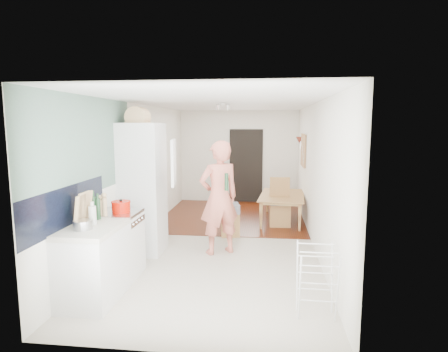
% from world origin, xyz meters
% --- Properties ---
extents(room_shell, '(3.20, 7.00, 2.50)m').
position_xyz_m(room_shell, '(0.00, 0.00, 1.25)').
color(room_shell, white).
rests_on(room_shell, ground).
extents(floor, '(3.20, 7.00, 0.01)m').
position_xyz_m(floor, '(0.00, 0.00, 0.00)').
color(floor, '#BBAF9E').
rests_on(floor, ground).
extents(wood_floor_overlay, '(3.20, 3.30, 0.01)m').
position_xyz_m(wood_floor_overlay, '(0.00, 1.85, 0.01)').
color(wood_floor_overlay, '#561809').
rests_on(wood_floor_overlay, room_shell).
extents(sage_wall_panel, '(0.02, 3.00, 1.30)m').
position_xyz_m(sage_wall_panel, '(-1.59, -2.00, 1.85)').
color(sage_wall_panel, slate).
rests_on(sage_wall_panel, room_shell).
extents(tile_splashback, '(0.02, 1.90, 0.50)m').
position_xyz_m(tile_splashback, '(-1.59, -2.55, 1.15)').
color(tile_splashback, black).
rests_on(tile_splashback, room_shell).
extents(doorway_recess, '(0.90, 0.04, 2.00)m').
position_xyz_m(doorway_recess, '(0.20, 3.48, 1.00)').
color(doorway_recess, black).
rests_on(doorway_recess, room_shell).
extents(base_cabinet, '(0.60, 0.90, 0.86)m').
position_xyz_m(base_cabinet, '(-1.30, -2.55, 0.43)').
color(base_cabinet, silver).
rests_on(base_cabinet, room_shell).
extents(worktop, '(0.62, 0.92, 0.06)m').
position_xyz_m(worktop, '(-1.30, -2.55, 0.89)').
color(worktop, beige).
rests_on(worktop, room_shell).
extents(range_cooker, '(0.60, 0.60, 0.88)m').
position_xyz_m(range_cooker, '(-1.30, -1.80, 0.44)').
color(range_cooker, silver).
rests_on(range_cooker, room_shell).
extents(cooker_top, '(0.60, 0.60, 0.04)m').
position_xyz_m(cooker_top, '(-1.30, -1.80, 0.90)').
color(cooker_top, '#B3B4B6').
rests_on(cooker_top, room_shell).
extents(fridge_housing, '(0.66, 0.66, 2.15)m').
position_xyz_m(fridge_housing, '(-1.27, -0.78, 1.07)').
color(fridge_housing, silver).
rests_on(fridge_housing, room_shell).
extents(fridge_door, '(0.14, 0.56, 0.70)m').
position_xyz_m(fridge_door, '(-0.66, -1.08, 1.55)').
color(fridge_door, silver).
rests_on(fridge_door, room_shell).
extents(fridge_interior, '(0.02, 0.52, 0.66)m').
position_xyz_m(fridge_interior, '(-0.96, -0.78, 1.55)').
color(fridge_interior, white).
rests_on(fridge_interior, room_shell).
extents(pinboard, '(0.03, 0.90, 0.70)m').
position_xyz_m(pinboard, '(1.58, 1.90, 1.55)').
color(pinboard, tan).
rests_on(pinboard, room_shell).
extents(pinboard_frame, '(0.00, 0.94, 0.74)m').
position_xyz_m(pinboard_frame, '(1.57, 1.90, 1.55)').
color(pinboard_frame, '#AC884B').
rests_on(pinboard_frame, room_shell).
extents(wall_sconce, '(0.18, 0.18, 0.16)m').
position_xyz_m(wall_sconce, '(1.54, 2.55, 1.75)').
color(wall_sconce, maroon).
rests_on(wall_sconce, room_shell).
extents(person, '(0.96, 0.87, 2.21)m').
position_xyz_m(person, '(-0.00, -0.70, 1.10)').
color(person, '#D46F5B').
rests_on(person, floor).
extents(dining_table, '(0.92, 1.50, 0.50)m').
position_xyz_m(dining_table, '(1.14, 1.50, 0.25)').
color(dining_table, '#AC884B').
rests_on(dining_table, floor).
extents(dining_chair, '(0.44, 0.44, 1.01)m').
position_xyz_m(dining_chair, '(1.05, 1.12, 0.50)').
color(dining_chair, '#AC884B').
rests_on(dining_chair, floor).
extents(stool, '(0.40, 0.40, 0.46)m').
position_xyz_m(stool, '(0.08, 0.31, 0.23)').
color(stool, '#AC884B').
rests_on(stool, floor).
extents(grey_drape, '(0.46, 0.46, 0.17)m').
position_xyz_m(grey_drape, '(0.06, 0.27, 0.54)').
color(grey_drape, gray).
rests_on(grey_drape, stool).
extents(drying_rack, '(0.42, 0.38, 0.80)m').
position_xyz_m(drying_rack, '(1.33, -2.64, 0.40)').
color(drying_rack, silver).
rests_on(drying_rack, floor).
extents(bread_bin, '(0.39, 0.37, 0.18)m').
position_xyz_m(bread_bin, '(-1.29, -0.82, 2.24)').
color(bread_bin, tan).
rests_on(bread_bin, fridge_housing).
extents(red_casserole, '(0.30, 0.30, 0.15)m').
position_xyz_m(red_casserole, '(-1.23, -1.79, 1.00)').
color(red_casserole, '#C41203').
rests_on(red_casserole, cooker_top).
extents(steel_pan, '(0.26, 0.26, 0.11)m').
position_xyz_m(steel_pan, '(-1.34, -2.68, 0.97)').
color(steel_pan, '#B3B4B6').
rests_on(steel_pan, worktop).
extents(held_bottle, '(0.06, 0.06, 0.28)m').
position_xyz_m(held_bottle, '(0.14, -0.88, 1.23)').
color(held_bottle, '#1A3C20').
rests_on(held_bottle, person).
extents(bottle_a, '(0.07, 0.07, 0.27)m').
position_xyz_m(bottle_a, '(-1.36, -2.22, 1.06)').
color(bottle_a, '#1A3C20').
rests_on(bottle_a, worktop).
extents(bottle_b, '(0.08, 0.08, 0.30)m').
position_xyz_m(bottle_b, '(-1.42, -2.23, 1.07)').
color(bottle_b, '#1A3C20').
rests_on(bottle_b, worktop).
extents(bottle_c, '(0.11, 0.11, 0.23)m').
position_xyz_m(bottle_c, '(-1.33, -2.46, 1.03)').
color(bottle_c, beige).
rests_on(bottle_c, worktop).
extents(pepper_mill_front, '(0.06, 0.06, 0.22)m').
position_xyz_m(pepper_mill_front, '(-1.42, -2.02, 1.03)').
color(pepper_mill_front, tan).
rests_on(pepper_mill_front, worktop).
extents(pepper_mill_back, '(0.07, 0.07, 0.24)m').
position_xyz_m(pepper_mill_back, '(-1.37, -2.02, 1.04)').
color(pepper_mill_back, tan).
rests_on(pepper_mill_back, worktop).
extents(chopping_boards, '(0.09, 0.31, 0.41)m').
position_xyz_m(chopping_boards, '(-1.41, -2.53, 1.13)').
color(chopping_boards, tan).
rests_on(chopping_boards, worktop).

